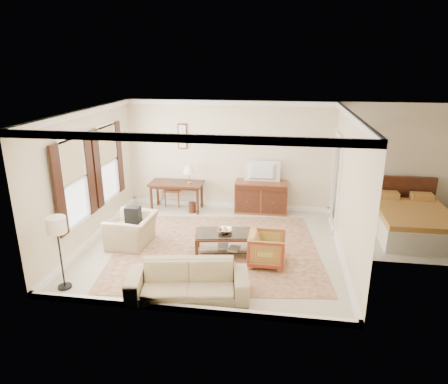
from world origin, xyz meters
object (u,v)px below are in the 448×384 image
(sideboard, at_px, (261,197))
(striped_armchair, at_px, (267,247))
(club_armchair, at_px, (132,225))
(writing_desk, at_px, (177,186))
(tv, at_px, (262,165))
(sofa, at_px, (188,276))
(coffee_table, at_px, (224,238))

(sideboard, height_order, striped_armchair, sideboard)
(club_armchair, bearing_deg, writing_desk, 172.62)
(tv, bearing_deg, sofa, 76.88)
(sofa, bearing_deg, club_armchair, 123.52)
(striped_armchair, distance_m, club_armchair, 2.99)
(coffee_table, distance_m, sofa, 1.69)
(sideboard, height_order, coffee_table, sideboard)
(sideboard, height_order, sofa, sideboard)
(coffee_table, bearing_deg, sideboard, 76.52)
(writing_desk, bearing_deg, club_armchair, -100.22)
(sofa, bearing_deg, writing_desk, 98.14)
(writing_desk, xyz_separation_m, tv, (2.26, 0.14, 0.63))
(writing_desk, xyz_separation_m, striped_armchair, (2.55, -2.71, -0.30))
(sideboard, relative_size, club_armchair, 1.32)
(writing_desk, height_order, club_armchair, club_armchair)
(writing_desk, relative_size, striped_armchair, 1.93)
(tv, height_order, club_armchair, tv)
(striped_armchair, height_order, sofa, sofa)
(striped_armchair, xyz_separation_m, club_armchair, (-2.96, 0.46, 0.09))
(sideboard, distance_m, sofa, 4.34)
(writing_desk, xyz_separation_m, sofa, (1.28, -4.07, -0.26))
(sideboard, xyz_separation_m, tv, (0.00, -0.02, 0.87))
(writing_desk, height_order, sideboard, sideboard)
(tv, relative_size, sofa, 0.44)
(sideboard, xyz_separation_m, striped_armchair, (0.29, -2.87, -0.06))
(tv, bearing_deg, club_armchair, 41.89)
(tv, height_order, coffee_table, tv)
(coffee_table, bearing_deg, tv, 76.42)
(coffee_table, bearing_deg, sofa, -102.39)
(coffee_table, height_order, striped_armchair, striped_armchair)
(coffee_table, distance_m, striped_armchair, 0.96)
(tv, xyz_separation_m, striped_armchair, (0.29, -2.85, -0.93))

